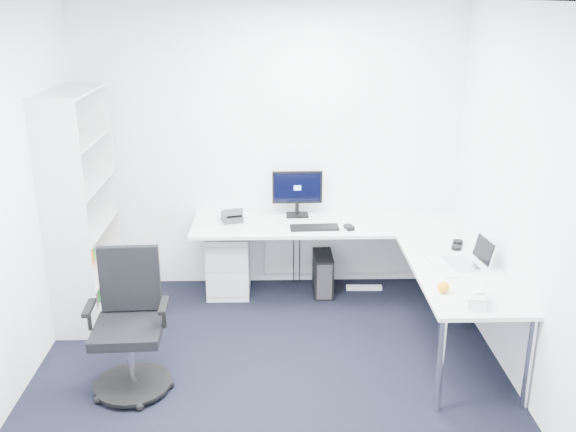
{
  "coord_description": "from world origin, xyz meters",
  "views": [
    {
      "loc": [
        0.03,
        -3.82,
        2.74
      ],
      "look_at": [
        0.15,
        1.05,
        1.05
      ],
      "focal_mm": 40.0,
      "sensor_mm": 36.0,
      "label": 1
    }
  ],
  "objects_px": {
    "bookshelf": "(81,207)",
    "laptop": "(462,252)",
    "l_desk": "(332,275)",
    "monitor": "(297,193)",
    "task_chair": "(128,327)"
  },
  "relations": [
    {
      "from": "bookshelf",
      "to": "laptop",
      "type": "distance_m",
      "value": 3.2
    },
    {
      "from": "l_desk",
      "to": "monitor",
      "type": "distance_m",
      "value": 0.86
    },
    {
      "from": "monitor",
      "to": "task_chair",
      "type": "bearing_deg",
      "value": -127.8
    },
    {
      "from": "task_chair",
      "to": "laptop",
      "type": "xyz_separation_m",
      "value": [
        2.5,
        0.53,
        0.33
      ]
    },
    {
      "from": "l_desk",
      "to": "bookshelf",
      "type": "xyz_separation_m",
      "value": [
        -2.17,
        0.05,
        0.64
      ]
    },
    {
      "from": "l_desk",
      "to": "task_chair",
      "type": "xyz_separation_m",
      "value": [
        -1.55,
        -1.18,
        0.15
      ]
    },
    {
      "from": "l_desk",
      "to": "task_chair",
      "type": "distance_m",
      "value": 1.95
    },
    {
      "from": "monitor",
      "to": "laptop",
      "type": "bearing_deg",
      "value": -45.52
    },
    {
      "from": "monitor",
      "to": "bookshelf",
      "type": "bearing_deg",
      "value": -166.79
    },
    {
      "from": "task_chair",
      "to": "laptop",
      "type": "height_order",
      "value": "task_chair"
    },
    {
      "from": "laptop",
      "to": "task_chair",
      "type": "bearing_deg",
      "value": -176.01
    },
    {
      "from": "bookshelf",
      "to": "task_chair",
      "type": "distance_m",
      "value": 1.46
    },
    {
      "from": "l_desk",
      "to": "bookshelf",
      "type": "distance_m",
      "value": 2.27
    },
    {
      "from": "l_desk",
      "to": "bookshelf",
      "type": "bearing_deg",
      "value": 178.68
    },
    {
      "from": "bookshelf",
      "to": "laptop",
      "type": "height_order",
      "value": "bookshelf"
    }
  ]
}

